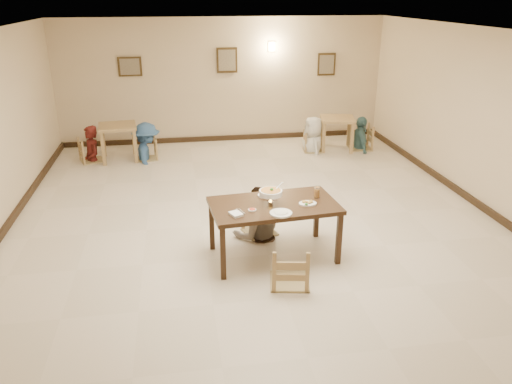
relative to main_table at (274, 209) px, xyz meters
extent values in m
plane|color=beige|center=(-0.06, 1.15, -0.73)|extent=(10.00, 10.00, 0.00)
plane|color=white|center=(-0.06, 1.15, 2.27)|extent=(10.00, 10.00, 0.00)
plane|color=beige|center=(-0.06, 6.15, 0.77)|extent=(10.00, 0.00, 10.00)
plane|color=beige|center=(-0.06, -3.85, 0.77)|extent=(10.00, 0.00, 10.00)
plane|color=beige|center=(3.94, 1.15, 0.77)|extent=(0.00, 10.00, 10.00)
cube|color=black|center=(-0.06, 6.12, -0.67)|extent=(8.00, 0.06, 0.12)
cube|color=black|center=(-4.03, 1.15, -0.67)|extent=(0.06, 10.00, 0.12)
cube|color=black|center=(3.91, 1.15, -0.67)|extent=(0.06, 10.00, 0.12)
cube|color=#352613|center=(-2.26, 6.11, 1.17)|extent=(0.55, 0.03, 0.45)
cube|color=gray|center=(-2.26, 6.09, 1.17)|extent=(0.45, 0.01, 0.37)
cube|color=#352613|center=(0.04, 6.11, 1.27)|extent=(0.50, 0.03, 0.60)
cube|color=gray|center=(0.04, 6.09, 1.27)|extent=(0.41, 0.01, 0.49)
cube|color=#352613|center=(2.54, 6.11, 1.12)|extent=(0.45, 0.03, 0.55)
cube|color=gray|center=(2.54, 6.09, 1.12)|extent=(0.37, 0.01, 0.45)
cube|color=#FFD88C|center=(1.14, 6.11, 1.57)|extent=(0.16, 0.05, 0.22)
cube|color=#352011|center=(0.00, 0.00, 0.05)|extent=(1.82, 1.13, 0.06)
cube|color=#352011|center=(-0.77, -0.50, -0.36)|extent=(0.07, 0.07, 0.76)
cube|color=#352011|center=(0.85, -0.36, -0.36)|extent=(0.07, 0.07, 0.76)
cube|color=#352011|center=(-0.85, 0.36, -0.36)|extent=(0.07, 0.07, 0.76)
cube|color=#352011|center=(0.77, 0.50, -0.36)|extent=(0.07, 0.07, 0.76)
cube|color=tan|center=(-0.07, 0.76, -0.29)|extent=(0.46, 0.46, 0.05)
cube|color=tan|center=(0.07, -0.74, -0.25)|extent=(0.50, 0.50, 0.05)
imported|color=gray|center=(-0.11, 0.66, 0.09)|extent=(0.82, 0.65, 1.64)
torus|color=silver|center=(-0.05, -0.01, 0.21)|extent=(0.25, 0.25, 0.01)
cylinder|color=silver|center=(-0.05, -0.01, 0.10)|extent=(0.07, 0.07, 0.04)
cone|color=#FFA526|center=(-0.05, -0.01, 0.15)|extent=(0.04, 0.04, 0.06)
cylinder|color=white|center=(-0.05, -0.01, 0.25)|extent=(0.32, 0.32, 0.07)
cylinder|color=#C17221|center=(-0.05, -0.01, 0.28)|extent=(0.27, 0.27, 0.02)
sphere|color=#2D7223|center=(-0.04, -0.02, 0.30)|extent=(0.04, 0.04, 0.04)
cylinder|color=silver|center=(0.07, 0.06, 0.31)|extent=(0.15, 0.09, 0.10)
cylinder|color=silver|center=(0.05, 0.05, 0.15)|extent=(0.01, 0.01, 0.14)
cylinder|color=silver|center=(-0.15, 0.05, 0.15)|extent=(0.01, 0.01, 0.14)
cylinder|color=silver|center=(-0.05, -0.12, 0.15)|extent=(0.01, 0.01, 0.14)
cylinder|color=white|center=(-0.02, 0.29, 0.09)|extent=(0.31, 0.31, 0.02)
ellipsoid|color=white|center=(-0.02, 0.29, 0.10)|extent=(0.20, 0.17, 0.07)
cylinder|color=white|center=(0.02, -0.35, 0.09)|extent=(0.30, 0.30, 0.02)
ellipsoid|color=white|center=(0.02, -0.35, 0.10)|extent=(0.20, 0.16, 0.07)
cylinder|color=white|center=(0.45, -0.10, 0.09)|extent=(0.25, 0.25, 0.02)
sphere|color=#2D7223|center=(0.42, -0.16, 0.11)|extent=(0.04, 0.04, 0.04)
cylinder|color=white|center=(-0.33, -0.18, 0.09)|extent=(0.11, 0.11, 0.02)
cylinder|color=#A92412|center=(-0.33, -0.18, 0.10)|extent=(0.08, 0.08, 0.01)
cube|color=white|center=(-0.57, -0.30, 0.10)|extent=(0.19, 0.22, 0.03)
cube|color=silver|center=(-0.51, -0.21, 0.09)|extent=(0.08, 0.18, 0.01)
cube|color=silver|center=(-0.48, -0.21, 0.09)|extent=(0.08, 0.18, 0.01)
cylinder|color=white|center=(0.64, 0.13, 0.16)|extent=(0.08, 0.08, 0.16)
cylinder|color=orange|center=(0.64, 0.13, 0.15)|extent=(0.07, 0.07, 0.12)
cube|color=tan|center=(-2.56, 4.93, 0.04)|extent=(0.89, 0.89, 0.06)
cube|color=tan|center=(-2.86, 4.55, -0.36)|extent=(0.07, 0.07, 0.74)
cube|color=tan|center=(-2.18, 4.63, -0.36)|extent=(0.07, 0.07, 0.74)
cube|color=tan|center=(-2.94, 5.23, -0.36)|extent=(0.07, 0.07, 0.74)
cube|color=tan|center=(-2.26, 5.30, -0.36)|extent=(0.07, 0.07, 0.74)
cube|color=tan|center=(2.50, 4.91, 0.01)|extent=(0.93, 0.93, 0.06)
cube|color=tan|center=(2.11, 4.66, -0.38)|extent=(0.07, 0.07, 0.72)
cube|color=tan|center=(2.75, 4.51, -0.38)|extent=(0.07, 0.07, 0.72)
cube|color=tan|center=(2.26, 5.30, -0.38)|extent=(0.07, 0.07, 0.72)
cube|color=tan|center=(2.90, 5.15, -0.38)|extent=(0.07, 0.07, 0.72)
cube|color=tan|center=(-3.17, 4.91, -0.26)|extent=(0.48, 0.48, 0.05)
cube|color=tan|center=(-1.95, 4.85, -0.32)|extent=(0.43, 0.43, 0.05)
cube|color=tan|center=(1.91, 4.85, -0.32)|extent=(0.42, 0.42, 0.05)
cube|color=tan|center=(3.10, 4.86, -0.23)|extent=(0.51, 0.51, 0.06)
imported|color=#541714|center=(-3.17, 4.91, 0.07)|extent=(0.60, 0.70, 1.61)
imported|color=#325B8E|center=(-1.95, 4.85, 0.11)|extent=(0.72, 1.14, 1.68)
imported|color=silver|center=(1.91, 4.85, 0.10)|extent=(0.56, 0.83, 1.66)
imported|color=slate|center=(3.10, 4.86, 0.05)|extent=(0.45, 0.95, 1.57)
camera|label=1|loc=(-1.26, -6.20, 2.80)|focal=35.00mm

